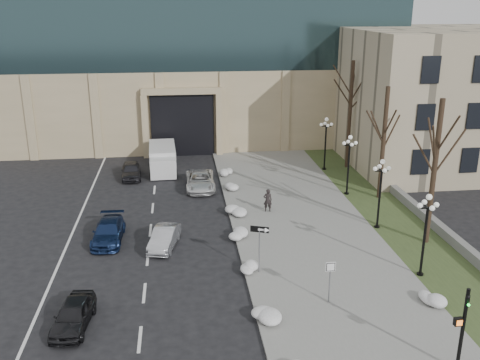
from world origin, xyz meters
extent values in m
plane|color=black|center=(0.00, 0.00, 0.00)|extent=(160.00, 160.00, 0.00)
cube|color=gray|center=(3.50, 14.00, 0.06)|extent=(9.00, 40.00, 0.12)
cube|color=gray|center=(-1.00, 14.00, 0.07)|extent=(0.30, 40.00, 0.14)
cube|color=#354422|center=(10.00, 14.00, 0.05)|extent=(4.00, 40.00, 0.10)
cube|color=slate|center=(12.00, 16.00, 0.35)|extent=(0.50, 30.00, 0.70)
cube|color=tan|center=(-2.00, 42.00, 4.00)|extent=(40.00, 20.00, 8.00)
cube|color=black|center=(-4.00, 33.00, 3.00)|extent=(6.00, 2.50, 6.00)
cube|color=tan|center=(-4.00, 31.60, 6.30)|extent=(7.50, 0.60, 0.60)
cube|color=tan|center=(-7.50, 31.60, 3.00)|extent=(0.60, 0.60, 6.00)
cube|color=tan|center=(-0.50, 31.60, 3.00)|extent=(0.60, 0.60, 6.00)
cube|color=tan|center=(22.00, 28.00, 6.00)|extent=(22.00, 18.00, 12.00)
cube|color=black|center=(14.00, 19.00, 2.50)|extent=(1.40, 0.25, 2.00)
cube|color=black|center=(18.00, 19.00, 2.50)|extent=(1.40, 0.25, 2.00)
cube|color=black|center=(14.00, 19.00, 6.00)|extent=(1.40, 0.25, 2.00)
cube|color=black|center=(18.00, 19.00, 6.00)|extent=(1.40, 0.25, 2.00)
cube|color=black|center=(14.00, 19.00, 9.50)|extent=(1.40, 0.25, 2.00)
imported|color=black|center=(-9.54, 3.35, 0.63)|extent=(1.86, 3.82, 1.26)
imported|color=#A6A8AE|center=(-5.54, 11.37, 0.61)|extent=(2.09, 3.89, 1.22)
imported|color=navy|center=(-9.00, 12.65, 0.63)|extent=(1.90, 4.40, 1.26)
imported|color=silver|center=(-2.85, 21.87, 0.67)|extent=(2.33, 4.90, 1.35)
imported|color=#2A2A2E|center=(-8.52, 25.31, 0.67)|extent=(1.84, 4.01, 1.33)
imported|color=black|center=(1.62, 16.12, 0.95)|extent=(0.63, 0.43, 1.67)
cube|color=silver|center=(-5.92, 28.01, 1.03)|extent=(2.43, 5.20, 2.05)
cube|color=silver|center=(-5.82, 24.93, 0.92)|extent=(2.21, 1.71, 1.64)
cylinder|color=black|center=(-6.85, 25.10, 0.36)|extent=(0.28, 0.73, 0.72)
cylinder|color=black|center=(-4.80, 25.17, 0.36)|extent=(0.28, 0.73, 0.72)
cylinder|color=black|center=(-7.00, 29.51, 0.36)|extent=(0.28, 0.73, 0.72)
cylinder|color=black|center=(-4.95, 29.58, 0.36)|extent=(0.28, 0.73, 0.72)
cylinder|color=slate|center=(-0.35, 7.33, 1.38)|extent=(0.06, 0.06, 2.76)
cube|color=black|center=(-0.35, 7.33, 2.65)|extent=(0.96, 0.38, 0.34)
cube|color=white|center=(-0.20, 7.25, 2.65)|extent=(0.45, 0.17, 0.13)
cone|color=white|center=(0.04, 7.16, 2.65)|extent=(0.31, 0.34, 0.28)
cylinder|color=slate|center=(2.58, 3.85, 1.13)|extent=(0.06, 0.06, 2.26)
cube|color=white|center=(2.58, 3.85, 2.05)|extent=(0.49, 0.05, 0.49)
cube|color=black|center=(2.58, 3.83, 2.05)|extent=(0.43, 0.02, 0.43)
cube|color=white|center=(2.58, 3.82, 2.05)|extent=(0.37, 0.01, 0.37)
cylinder|color=black|center=(6.30, -1.73, 1.89)|extent=(0.15, 0.15, 3.79)
imported|color=black|center=(6.30, -1.73, 3.12)|extent=(0.16, 0.85, 0.17)
sphere|color=#19E533|center=(6.31, -1.87, 3.17)|extent=(0.11, 0.11, 0.11)
cube|color=black|center=(6.07, -1.74, 2.37)|extent=(0.34, 0.20, 0.33)
cube|color=orange|center=(6.07, -1.84, 2.37)|extent=(0.24, 0.02, 0.24)
ellipsoid|color=white|center=(-0.88, 2.80, 0.30)|extent=(1.10, 1.60, 0.36)
ellipsoid|color=white|center=(-0.84, 7.45, 0.30)|extent=(1.10, 1.60, 0.36)
ellipsoid|color=white|center=(-0.80, 12.00, 0.30)|extent=(1.10, 1.60, 0.36)
ellipsoid|color=white|center=(-0.62, 15.70, 0.30)|extent=(1.10, 1.60, 0.36)
ellipsoid|color=white|center=(-0.68, 20.77, 0.30)|extent=(1.10, 1.60, 0.36)
ellipsoid|color=white|center=(-0.48, 24.85, 0.30)|extent=(1.10, 1.60, 0.36)
ellipsoid|color=white|center=(7.67, 3.32, 0.30)|extent=(1.10, 1.60, 0.36)
cylinder|color=black|center=(8.30, 6.00, 0.10)|extent=(0.36, 0.36, 0.20)
cylinder|color=black|center=(8.30, 6.00, 2.00)|extent=(0.14, 0.14, 4.00)
cylinder|color=black|center=(8.30, 6.00, 4.00)|extent=(0.10, 0.90, 0.10)
cylinder|color=black|center=(8.30, 6.00, 4.00)|extent=(0.90, 0.10, 0.10)
sphere|color=white|center=(8.30, 6.00, 4.60)|extent=(0.32, 0.32, 0.32)
sphere|color=white|center=(8.75, 6.00, 4.15)|extent=(0.28, 0.28, 0.28)
sphere|color=white|center=(7.85, 6.00, 4.15)|extent=(0.28, 0.28, 0.28)
sphere|color=white|center=(8.30, 6.45, 4.15)|extent=(0.28, 0.28, 0.28)
sphere|color=white|center=(8.30, 5.55, 4.15)|extent=(0.28, 0.28, 0.28)
cylinder|color=black|center=(8.30, 12.50, 0.10)|extent=(0.36, 0.36, 0.20)
cylinder|color=black|center=(8.30, 12.50, 2.00)|extent=(0.14, 0.14, 4.00)
cylinder|color=black|center=(8.30, 12.50, 4.00)|extent=(0.10, 0.90, 0.10)
cylinder|color=black|center=(8.30, 12.50, 4.00)|extent=(0.90, 0.10, 0.10)
sphere|color=white|center=(8.30, 12.50, 4.60)|extent=(0.32, 0.32, 0.32)
sphere|color=white|center=(8.75, 12.50, 4.15)|extent=(0.28, 0.28, 0.28)
sphere|color=white|center=(7.85, 12.50, 4.15)|extent=(0.28, 0.28, 0.28)
sphere|color=white|center=(8.30, 12.95, 4.15)|extent=(0.28, 0.28, 0.28)
sphere|color=white|center=(8.30, 12.05, 4.15)|extent=(0.28, 0.28, 0.28)
cylinder|color=black|center=(8.30, 19.00, 0.10)|extent=(0.36, 0.36, 0.20)
cylinder|color=black|center=(8.30, 19.00, 2.00)|extent=(0.14, 0.14, 4.00)
cylinder|color=black|center=(8.30, 19.00, 4.00)|extent=(0.10, 0.90, 0.10)
cylinder|color=black|center=(8.30, 19.00, 4.00)|extent=(0.90, 0.10, 0.10)
sphere|color=white|center=(8.30, 19.00, 4.60)|extent=(0.32, 0.32, 0.32)
sphere|color=white|center=(8.75, 19.00, 4.15)|extent=(0.28, 0.28, 0.28)
sphere|color=white|center=(7.85, 19.00, 4.15)|extent=(0.28, 0.28, 0.28)
sphere|color=white|center=(8.30, 19.45, 4.15)|extent=(0.28, 0.28, 0.28)
sphere|color=white|center=(8.30, 18.55, 4.15)|extent=(0.28, 0.28, 0.28)
cylinder|color=black|center=(8.30, 25.50, 0.10)|extent=(0.36, 0.36, 0.20)
cylinder|color=black|center=(8.30, 25.50, 2.00)|extent=(0.14, 0.14, 4.00)
cylinder|color=black|center=(8.30, 25.50, 4.00)|extent=(0.10, 0.90, 0.10)
cylinder|color=black|center=(8.30, 25.50, 4.00)|extent=(0.90, 0.10, 0.10)
sphere|color=white|center=(8.30, 25.50, 4.60)|extent=(0.32, 0.32, 0.32)
sphere|color=white|center=(8.75, 25.50, 4.15)|extent=(0.28, 0.28, 0.28)
sphere|color=white|center=(7.85, 25.50, 4.15)|extent=(0.28, 0.28, 0.28)
sphere|color=white|center=(8.30, 25.95, 4.15)|extent=(0.28, 0.28, 0.28)
sphere|color=white|center=(8.30, 25.05, 4.15)|extent=(0.28, 0.28, 0.28)
cylinder|color=black|center=(10.50, 10.00, 4.50)|extent=(0.32, 0.32, 9.00)
cylinder|color=black|center=(10.50, 18.00, 4.25)|extent=(0.32, 0.32, 8.50)
cylinder|color=black|center=(10.50, 26.00, 4.75)|extent=(0.32, 0.32, 9.50)
camera|label=1|loc=(-4.50, -18.55, 14.14)|focal=40.00mm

